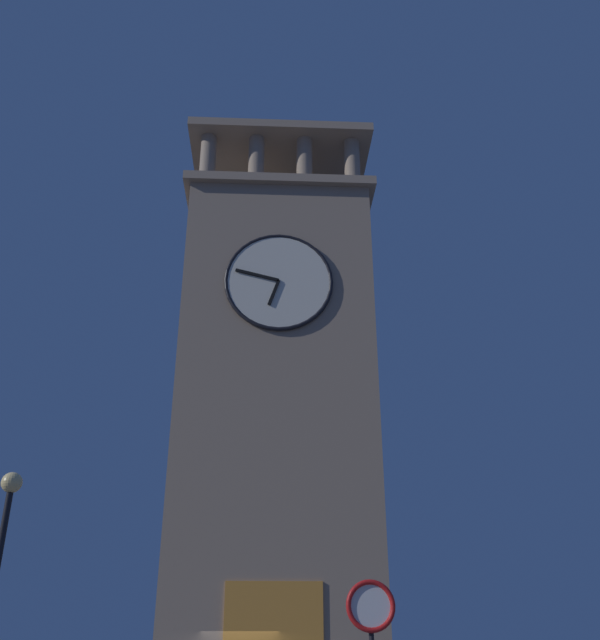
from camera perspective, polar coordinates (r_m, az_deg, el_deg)
clocktower at (r=29.04m, az=-2.04°, el=-8.33°), size 8.22×7.91×25.74m
no_horn_sign at (r=11.70m, az=5.91°, el=-23.75°), size 0.78×0.14×3.07m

